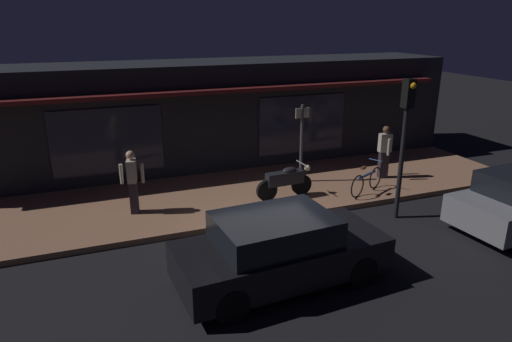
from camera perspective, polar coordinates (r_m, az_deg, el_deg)
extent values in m
plane|color=black|center=(10.72, 2.08, -8.96)|extent=(60.00, 60.00, 0.00)
cube|color=#8C6047|center=(13.25, -2.99, -3.07)|extent=(18.00, 4.00, 0.15)
cube|color=black|center=(15.91, -6.94, 6.98)|extent=(18.00, 2.80, 3.60)
cube|color=#262838|center=(14.15, -18.09, 3.50)|extent=(3.20, 0.04, 2.00)
cube|color=#262838|center=(15.76, 5.82, 5.80)|extent=(3.20, 0.04, 2.00)
cube|color=#591919|center=(14.15, -5.42, 9.93)|extent=(16.20, 0.50, 0.12)
cylinder|color=black|center=(12.57, 1.38, -2.44)|extent=(0.61, 0.16, 0.60)
cylinder|color=black|center=(13.06, 5.73, -1.71)|extent=(0.61, 0.16, 0.60)
cube|color=black|center=(12.71, 3.62, -0.89)|extent=(1.12, 0.35, 0.36)
ellipsoid|color=black|center=(12.71, 4.24, 0.06)|extent=(0.45, 0.27, 0.20)
sphere|color=#F9EDB7|center=(12.98, 6.45, 0.39)|extent=(0.18, 0.18, 0.18)
cylinder|color=gray|center=(12.83, 5.70, 0.99)|extent=(0.06, 0.55, 0.03)
torus|color=black|center=(13.08, 12.59, -1.90)|extent=(0.61, 0.32, 0.66)
torus|color=black|center=(13.91, 14.73, -0.83)|extent=(0.61, 0.32, 0.66)
cube|color=#1E478C|center=(13.42, 13.76, -0.46)|extent=(0.83, 0.43, 0.06)
cube|color=brown|center=(13.13, 13.31, 0.39)|extent=(0.21, 0.16, 0.06)
cylinder|color=#1E478C|center=(13.67, 14.76, 1.34)|extent=(0.20, 0.39, 0.02)
cube|color=#28232D|center=(12.18, -15.05, -3.18)|extent=(0.25, 0.31, 0.85)
cube|color=#B2AD9E|center=(11.94, -15.33, 0.02)|extent=(0.29, 0.42, 0.58)
sphere|color=tan|center=(11.82, -15.50, 1.95)|extent=(0.22, 0.22, 0.22)
cylinder|color=#B2AD9E|center=(11.99, -16.54, -0.37)|extent=(0.11, 0.11, 0.52)
cylinder|color=#B2AD9E|center=(11.93, -14.07, -0.24)|extent=(0.11, 0.11, 0.52)
cube|color=#28232D|center=(14.92, 15.65, 0.78)|extent=(0.31, 0.24, 0.85)
cube|color=#B2AD9E|center=(14.72, 15.89, 3.43)|extent=(0.41, 0.28, 0.58)
sphere|color=brown|center=(14.62, 16.03, 5.02)|extent=(0.22, 0.22, 0.22)
cylinder|color=#B2AD9E|center=(14.96, 15.42, 3.43)|extent=(0.10, 0.10, 0.52)
cylinder|color=#B2AD9E|center=(14.52, 16.32, 2.90)|extent=(0.10, 0.10, 0.52)
cylinder|color=#47474C|center=(13.86, 5.71, 3.39)|extent=(0.09, 0.09, 2.40)
cube|color=beige|center=(13.64, 5.84, 7.25)|extent=(0.44, 0.03, 0.30)
cylinder|color=black|center=(11.94, 17.88, 2.34)|extent=(0.12, 0.12, 3.60)
cube|color=black|center=(11.64, 18.59, 9.21)|extent=(0.24, 0.24, 0.70)
sphere|color=orange|center=(11.52, 19.10, 10.07)|extent=(0.16, 0.16, 0.16)
cylinder|color=black|center=(10.34, 7.81, -8.22)|extent=(0.65, 0.26, 0.64)
cylinder|color=black|center=(9.23, 13.05, -12.06)|extent=(0.65, 0.26, 0.64)
cylinder|color=black|center=(9.32, -6.69, -11.35)|extent=(0.65, 0.26, 0.64)
cylinder|color=black|center=(8.07, -3.09, -16.44)|extent=(0.65, 0.26, 0.64)
cube|color=black|center=(9.03, 3.14, -10.61)|extent=(4.20, 2.01, 0.68)
cube|color=black|center=(8.71, 2.33, -7.66)|extent=(2.30, 1.73, 0.64)
cylinder|color=black|center=(12.65, 24.64, -4.70)|extent=(0.65, 0.27, 0.64)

